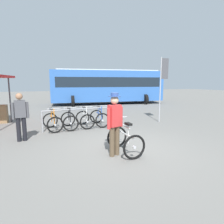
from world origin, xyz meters
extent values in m
plane|color=slate|center=(0.00, 0.00, 0.00)|extent=(80.00, 80.00, 0.00)
cylinder|color=#99999E|center=(-2.28, 2.83, 0.42)|extent=(0.06, 0.06, 0.85)
cylinder|color=#99999E|center=(0.86, 3.12, 0.42)|extent=(0.06, 0.06, 0.85)
cylinder|color=#99999E|center=(-0.71, 2.97, 0.85)|extent=(3.14, 0.34, 0.05)
torus|color=black|center=(-1.95, 3.55, 0.33)|extent=(0.66, 0.15, 0.66)
cylinder|color=#B7B7BC|center=(-1.95, 3.55, 0.33)|extent=(0.09, 0.07, 0.08)
torus|color=black|center=(-1.81, 2.54, 0.33)|extent=(0.66, 0.15, 0.66)
cylinder|color=#B7B7BC|center=(-1.81, 2.54, 0.33)|extent=(0.09, 0.07, 0.08)
cube|color=orange|center=(-1.88, 3.05, 0.56)|extent=(0.16, 0.91, 0.04)
cube|color=orange|center=(-1.87, 3.00, 0.78)|extent=(0.12, 0.61, 0.04)
cylinder|color=orange|center=(-1.90, 3.23, 0.60)|extent=(0.03, 0.03, 0.55)
cube|color=black|center=(-1.90, 3.23, 0.88)|extent=(0.15, 0.25, 0.06)
cylinder|color=orange|center=(-1.83, 2.66, 0.65)|extent=(0.03, 0.03, 0.63)
cylinder|color=#B7B7BC|center=(-1.83, 2.66, 0.96)|extent=(0.52, 0.10, 0.03)
torus|color=black|center=(-1.17, 3.62, 0.33)|extent=(0.66, 0.09, 0.66)
cylinder|color=#B7B7BC|center=(-1.17, 3.62, 0.33)|extent=(0.08, 0.06, 0.08)
torus|color=black|center=(-1.19, 2.60, 0.33)|extent=(0.66, 0.09, 0.66)
cylinder|color=#B7B7BC|center=(-1.19, 2.60, 0.33)|extent=(0.08, 0.06, 0.08)
cube|color=black|center=(-1.18, 3.11, 0.56)|extent=(0.06, 0.92, 0.04)
cube|color=black|center=(-1.18, 3.06, 0.78)|extent=(0.05, 0.61, 0.04)
cylinder|color=black|center=(-1.18, 3.29, 0.60)|extent=(0.03, 0.03, 0.55)
cube|color=black|center=(-1.18, 3.29, 0.88)|extent=(0.13, 0.24, 0.06)
cylinder|color=black|center=(-1.19, 2.72, 0.65)|extent=(0.03, 0.03, 0.63)
cylinder|color=#B7B7BC|center=(-1.19, 2.72, 0.96)|extent=(0.52, 0.04, 0.03)
torus|color=black|center=(-0.48, 3.68, 0.33)|extent=(0.66, 0.07, 0.66)
cylinder|color=#B7B7BC|center=(-0.48, 3.68, 0.33)|extent=(0.08, 0.06, 0.08)
torus|color=black|center=(-0.49, 2.66, 0.33)|extent=(0.66, 0.07, 0.66)
cylinder|color=#B7B7BC|center=(-0.49, 2.66, 0.33)|extent=(0.08, 0.06, 0.08)
cube|color=silver|center=(-0.48, 3.17, 0.56)|extent=(0.04, 0.92, 0.04)
cube|color=silver|center=(-0.48, 3.12, 0.78)|extent=(0.04, 0.61, 0.04)
cylinder|color=silver|center=(-0.48, 3.36, 0.60)|extent=(0.03, 0.03, 0.55)
cube|color=black|center=(-0.48, 3.36, 0.88)|extent=(0.12, 0.24, 0.06)
cylinder|color=silver|center=(-0.49, 2.79, 0.65)|extent=(0.03, 0.03, 0.63)
cylinder|color=#B7B7BC|center=(-0.49, 2.79, 0.96)|extent=(0.52, 0.03, 0.03)
torus|color=black|center=(0.22, 3.75, 0.33)|extent=(0.66, 0.11, 0.66)
cylinder|color=#B7B7BC|center=(0.22, 3.75, 0.33)|extent=(0.08, 0.07, 0.08)
torus|color=black|center=(0.21, 2.73, 0.33)|extent=(0.66, 0.11, 0.66)
cylinder|color=#B7B7BC|center=(0.21, 2.73, 0.33)|extent=(0.08, 0.07, 0.08)
cube|color=#2D56B7|center=(0.21, 3.24, 0.56)|extent=(0.05, 0.92, 0.04)
cube|color=#2D56B7|center=(0.21, 3.19, 0.78)|extent=(0.05, 0.61, 0.04)
cylinder|color=#2D56B7|center=(0.22, 3.42, 0.60)|extent=(0.03, 0.03, 0.55)
cube|color=black|center=(0.22, 3.42, 0.88)|extent=(0.12, 0.24, 0.06)
cylinder|color=#2D56B7|center=(0.21, 2.85, 0.65)|extent=(0.03, 0.03, 0.63)
cylinder|color=#B7B7BC|center=(0.21, 2.85, 0.96)|extent=(0.52, 0.04, 0.03)
torus|color=black|center=(-0.08, -0.88, 0.33)|extent=(0.66, 0.11, 0.66)
cylinder|color=#B7B7BC|center=(-0.08, -0.88, 0.33)|extent=(0.08, 0.07, 0.08)
torus|color=black|center=(-0.15, 0.14, 0.33)|extent=(0.66, 0.11, 0.66)
cylinder|color=#B7B7BC|center=(-0.15, 0.14, 0.33)|extent=(0.08, 0.07, 0.08)
cube|color=silver|center=(-0.12, -0.37, 0.56)|extent=(0.10, 0.92, 0.04)
cube|color=silver|center=(-0.12, -0.32, 0.78)|extent=(0.08, 0.61, 0.04)
cylinder|color=silver|center=(-0.11, -0.55, 0.60)|extent=(0.03, 0.03, 0.55)
cube|color=black|center=(-0.11, -0.55, 0.88)|extent=(0.14, 0.25, 0.06)
cylinder|color=silver|center=(-0.15, 0.02, 0.65)|extent=(0.03, 0.03, 0.63)
cylinder|color=#B7B7BC|center=(-0.15, 0.02, 0.96)|extent=(0.52, 0.06, 0.03)
cube|color=gray|center=(-0.16, 0.16, 0.84)|extent=(0.27, 0.22, 0.22)
ellipsoid|color=tan|center=(-0.16, 0.16, 0.94)|extent=(0.19, 0.17, 0.16)
sphere|color=tan|center=(-0.16, 0.24, 1.04)|extent=(0.11, 0.11, 0.11)
cylinder|color=brown|center=(-0.38, -0.41, 0.41)|extent=(0.14, 0.14, 0.82)
cylinder|color=brown|center=(-0.55, -0.48, 0.41)|extent=(0.14, 0.14, 0.82)
cube|color=red|center=(-0.46, -0.44, 1.11)|extent=(0.39, 0.31, 0.58)
cylinder|color=red|center=(-0.25, -0.38, 1.06)|extent=(0.09, 0.09, 0.55)
cylinder|color=red|center=(-0.66, -0.54, 1.06)|extent=(0.09, 0.09, 0.55)
sphere|color=beige|center=(-0.46, -0.44, 1.53)|extent=(0.22, 0.22, 0.22)
cylinder|color=#334C8C|center=(-0.46, -0.44, 1.63)|extent=(0.32, 0.32, 0.02)
cylinder|color=#334C8C|center=(-0.46, -0.44, 1.68)|extent=(0.20, 0.20, 0.09)
cylinder|color=black|center=(-2.86, 1.89, 0.41)|extent=(0.14, 0.14, 0.82)
cylinder|color=black|center=(-3.04, 1.86, 0.41)|extent=(0.14, 0.14, 0.82)
cube|color=#4C4C51|center=(-2.95, 1.88, 1.11)|extent=(0.37, 0.25, 0.58)
cylinder|color=#4C4C51|center=(-2.73, 1.89, 1.06)|extent=(0.09, 0.09, 0.55)
cylinder|color=#4C4C51|center=(-3.17, 1.83, 1.06)|extent=(0.09, 0.09, 0.55)
sphere|color=#9E7051|center=(-2.95, 1.88, 1.53)|extent=(0.22, 0.22, 0.22)
cube|color=#B23333|center=(-2.98, 2.04, 1.13)|extent=(0.28, 0.18, 0.40)
cube|color=#3366B7|center=(3.55, 11.61, 1.65)|extent=(10.22, 3.60, 2.70)
cube|color=#19232D|center=(3.55, 11.61, 2.00)|extent=(9.42, 3.53, 0.84)
cube|color=silver|center=(3.55, 11.61, 3.04)|extent=(9.20, 3.24, 0.08)
cylinder|color=black|center=(0.18, 10.74, 0.45)|extent=(0.35, 0.92, 0.90)
cylinder|color=black|center=(0.46, 13.22, 0.45)|extent=(0.35, 0.92, 0.90)
cylinder|color=black|center=(6.64, 10.01, 0.45)|extent=(0.35, 0.92, 0.90)
cylinder|color=black|center=(6.92, 12.49, 0.45)|extent=(0.35, 0.92, 0.90)
cylinder|color=#4C4C51|center=(-3.72, 5.51, 1.10)|extent=(0.07, 0.07, 2.20)
cylinder|color=#B2B2B7|center=(3.29, 2.94, 1.60)|extent=(0.05, 0.05, 3.20)
cube|color=#4C4C51|center=(3.51, 2.94, 2.65)|extent=(0.40, 0.03, 1.00)
camera|label=1|loc=(-2.28, -5.09, 2.00)|focal=30.50mm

